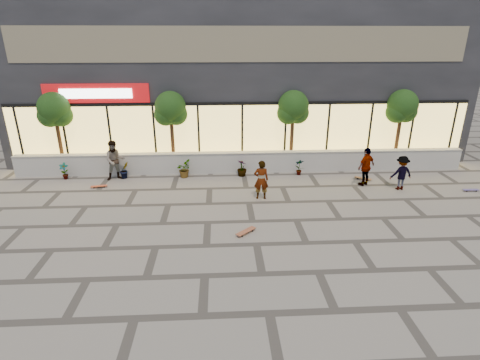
{
  "coord_description": "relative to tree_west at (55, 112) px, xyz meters",
  "views": [
    {
      "loc": [
        -1.12,
        -10.58,
        6.32
      ],
      "look_at": [
        -0.41,
        2.5,
        1.3
      ],
      "focal_mm": 28.0,
      "sensor_mm": 36.0,
      "label": 1
    }
  ],
  "objects": [
    {
      "name": "ground",
      "position": [
        9.0,
        -7.7,
        -2.99
      ],
      "size": [
        80.0,
        80.0,
        0.0
      ],
      "primitive_type": "plane",
      "color": "gray",
      "rests_on": "ground"
    },
    {
      "name": "planter_wall",
      "position": [
        9.0,
        -0.7,
        -2.46
      ],
      "size": [
        22.0,
        0.42,
        1.04
      ],
      "color": "beige",
      "rests_on": "ground"
    },
    {
      "name": "retail_building",
      "position": [
        9.0,
        4.79,
        1.26
      ],
      "size": [
        24.0,
        9.17,
        8.5
      ],
      "color": "#232429",
      "rests_on": "ground"
    },
    {
      "name": "shrub_a",
      "position": [
        0.5,
        -1.25,
        -2.58
      ],
      "size": [
        0.43,
        0.29,
        0.81
      ],
      "primitive_type": "imported",
      "color": "#1A3A12",
      "rests_on": "ground"
    },
    {
      "name": "shrub_b",
      "position": [
        3.3,
        -1.25,
        -2.58
      ],
      "size": [
        0.57,
        0.57,
        0.81
      ],
      "primitive_type": "imported",
      "rotation": [
        0.0,
        0.0,
        0.82
      ],
      "color": "#1A3A12",
      "rests_on": "ground"
    },
    {
      "name": "shrub_c",
      "position": [
        6.1,
        -1.25,
        -2.58
      ],
      "size": [
        0.68,
        0.77,
        0.81
      ],
      "primitive_type": "imported",
      "rotation": [
        0.0,
        0.0,
        1.64
      ],
      "color": "#1A3A12",
      "rests_on": "ground"
    },
    {
      "name": "shrub_d",
      "position": [
        8.9,
        -1.25,
        -2.58
      ],
      "size": [
        0.64,
        0.64,
        0.81
      ],
      "primitive_type": "imported",
      "rotation": [
        0.0,
        0.0,
        2.46
      ],
      "color": "#1A3A12",
      "rests_on": "ground"
    },
    {
      "name": "shrub_e",
      "position": [
        11.7,
        -1.25,
        -2.58
      ],
      "size": [
        0.46,
        0.35,
        0.81
      ],
      "primitive_type": "imported",
      "rotation": [
        0.0,
        0.0,
        3.28
      ],
      "color": "#1A3A12",
      "rests_on": "ground"
    },
    {
      "name": "tree_west",
      "position": [
        0.0,
        0.0,
        0.0
      ],
      "size": [
        1.6,
        1.5,
        3.92
      ],
      "color": "#4F341C",
      "rests_on": "ground"
    },
    {
      "name": "tree_midwest",
      "position": [
        5.5,
        0.0,
        0.0
      ],
      "size": [
        1.6,
        1.5,
        3.92
      ],
      "color": "#4F341C",
      "rests_on": "ground"
    },
    {
      "name": "tree_mideast",
      "position": [
        11.5,
        0.0,
        0.0
      ],
      "size": [
        1.6,
        1.5,
        3.92
      ],
      "color": "#4F341C",
      "rests_on": "ground"
    },
    {
      "name": "tree_east",
      "position": [
        17.0,
        0.0,
        0.0
      ],
      "size": [
        1.6,
        1.5,
        3.92
      ],
      "color": "#4F341C",
      "rests_on": "ground"
    },
    {
      "name": "skater_center",
      "position": [
        9.53,
        -4.0,
        -2.15
      ],
      "size": [
        0.62,
        0.42,
        1.66
      ],
      "primitive_type": "imported",
      "rotation": [
        0.0,
        0.0,
        3.1
      ],
      "color": "silver",
      "rests_on": "ground"
    },
    {
      "name": "skater_left",
      "position": [
        2.96,
        -1.4,
        -2.04
      ],
      "size": [
        1.1,
        0.98,
        1.89
      ],
      "primitive_type": "imported",
      "rotation": [
        0.0,
        0.0,
        0.34
      ],
      "color": "#987E62",
      "rests_on": "ground"
    },
    {
      "name": "skater_right_near",
      "position": [
        14.39,
        -2.75,
        -2.1
      ],
      "size": [
        1.11,
        0.91,
        1.76
      ],
      "primitive_type": "imported",
      "rotation": [
        0.0,
        0.0,
        3.7
      ],
      "color": "white",
      "rests_on": "ground"
    },
    {
      "name": "skater_right_far",
      "position": [
        15.76,
        -3.33,
        -2.22
      ],
      "size": [
        1.05,
        0.68,
        1.53
      ],
      "primitive_type": "imported",
      "rotation": [
        0.0,
        0.0,
        3.26
      ],
      "color": "#99341B",
      "rests_on": "ground"
    },
    {
      "name": "skateboard_center",
      "position": [
        8.7,
        -6.95,
        -2.9
      ],
      "size": [
        0.75,
        0.72,
        0.1
      ],
      "rotation": [
        0.0,
        0.0,
        0.75
      ],
      "color": "brown",
      "rests_on": "ground"
    },
    {
      "name": "skateboard_left",
      "position": [
        2.41,
        -2.42,
        -2.91
      ],
      "size": [
        0.73,
        0.3,
        0.09
      ],
      "rotation": [
        0.0,
        0.0,
        0.17
      ],
      "color": "#B24221",
      "rests_on": "ground"
    },
    {
      "name": "skateboard_right_near",
      "position": [
        14.59,
        -2.09,
        -2.91
      ],
      "size": [
        0.76,
        0.6,
        0.09
      ],
      "rotation": [
        0.0,
        0.0,
        -0.59
      ],
      "color": "brown",
      "rests_on": "ground"
    },
    {
      "name": "skateboard_right_far",
      "position": [
        18.8,
        -3.73,
        -2.92
      ],
      "size": [
        0.69,
        0.18,
        0.08
      ],
      "rotation": [
        0.0,
        0.0,
        -0.0
      ],
      "color": "#524783",
      "rests_on": "ground"
    }
  ]
}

